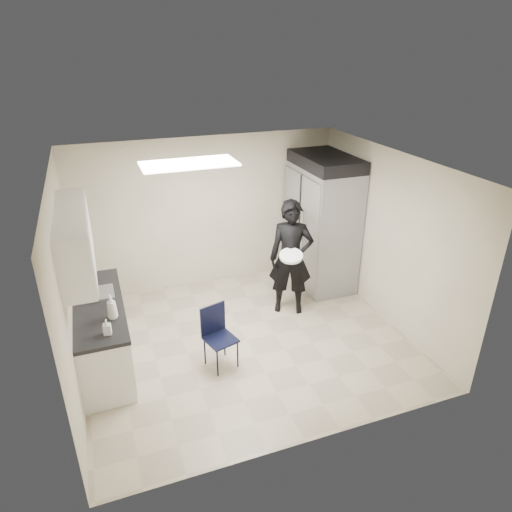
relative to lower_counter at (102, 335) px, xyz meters
name	(u,v)px	position (x,y,z in m)	size (l,w,h in m)	color
floor	(246,340)	(1.95, -0.20, -0.43)	(4.50, 4.50, 0.00)	tan
ceiling	(244,165)	(1.95, -0.20, 2.17)	(4.50, 4.50, 0.00)	silver
back_wall	(208,213)	(1.95, 1.80, 0.87)	(4.50, 4.50, 0.00)	beige
left_wall	(67,289)	(-0.30, -0.20, 0.87)	(4.00, 4.00, 0.00)	beige
right_wall	(387,238)	(4.20, -0.20, 0.87)	(4.00, 4.00, 0.00)	beige
ceiling_panel	(189,164)	(1.35, 0.20, 2.14)	(1.20, 0.60, 0.02)	white
lower_counter	(102,335)	(0.00, 0.00, 0.00)	(0.60, 1.90, 0.86)	silver
countertop	(97,306)	(0.00, 0.00, 0.46)	(0.64, 1.95, 0.05)	black
sink	(98,297)	(0.02, 0.25, 0.44)	(0.42, 0.40, 0.14)	gray
faucet	(81,290)	(-0.18, 0.25, 0.59)	(0.02, 0.02, 0.24)	silver
upper_cabinets	(75,240)	(-0.13, 0.00, 1.40)	(0.35, 1.80, 0.75)	silver
towel_dispenser	(72,224)	(-0.19, 1.15, 1.19)	(0.22, 0.30, 0.35)	black
notice_sticker_left	(68,291)	(-0.29, -0.10, 0.79)	(0.00, 0.12, 0.07)	yellow
notice_sticker_right	(69,286)	(-0.29, 0.10, 0.75)	(0.00, 0.12, 0.07)	yellow
commercial_fridge	(322,227)	(3.78, 1.07, 0.62)	(0.80, 1.35, 2.10)	gray
fridge_compressor	(326,161)	(3.78, 1.07, 1.77)	(0.80, 1.35, 0.20)	black
folding_chair	(221,340)	(1.45, -0.62, -0.01)	(0.37, 0.37, 0.84)	black
man_tuxedo	(291,258)	(2.89, 0.37, 0.49)	(0.68, 0.45, 1.85)	black
bucket_lid	(291,256)	(2.78, 0.14, 0.65)	(0.35, 0.35, 0.04)	silver
soap_bottle_a	(112,307)	(0.17, -0.40, 0.64)	(0.12, 0.12, 0.31)	white
soap_bottle_b	(107,327)	(0.09, -0.73, 0.58)	(0.09, 0.09, 0.19)	silver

